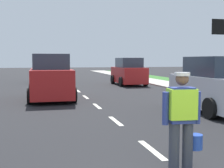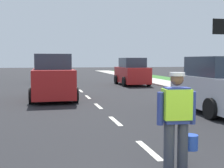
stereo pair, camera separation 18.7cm
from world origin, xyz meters
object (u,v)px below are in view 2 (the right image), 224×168
road_worker (178,116)px  car_parked_far (132,72)px  car_oncoming_lead (53,78)px  car_oncoming_second (48,70)px  car_parked_curbside (217,86)px

road_worker → car_parked_far: size_ratio=0.42×
road_worker → car_parked_far: car_parked_far is taller
car_oncoming_lead → car_oncoming_second: (-0.10, 11.20, 0.01)m
car_oncoming_lead → car_parked_far: 9.09m
road_worker → car_parked_far: 17.15m
car_oncoming_lead → car_parked_far: bearing=49.2°
car_oncoming_second → car_parked_far: 7.42m
road_worker → car_parked_curbside: car_parked_curbside is taller
road_worker → car_oncoming_second: (-1.90, 20.96, 0.07)m
car_parked_far → car_parked_curbside: bearing=-91.4°
road_worker → car_parked_curbside: (3.85, 4.97, -0.01)m
car_oncoming_lead → car_parked_far: car_oncoming_lead is taller
car_oncoming_lead → car_parked_curbside: (5.66, -4.79, -0.07)m
road_worker → car_oncoming_lead: (-1.81, 9.76, 0.06)m
car_parked_curbside → car_parked_far: bearing=88.6°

